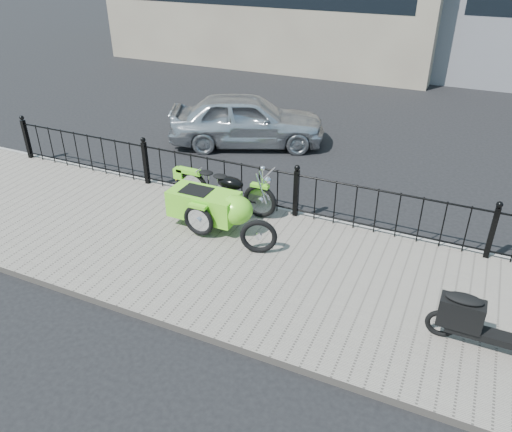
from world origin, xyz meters
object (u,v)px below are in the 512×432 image
at_px(scooter, 481,322).
at_px(sedan_car, 247,120).
at_px(motorcycle_sidecar, 216,202).
at_px(spare_tire, 259,237).

bearing_deg(scooter, sedan_car, 137.12).
relative_size(motorcycle_sidecar, sedan_car, 0.56).
height_order(scooter, spare_tire, scooter).
xyz_separation_m(scooter, sedan_car, (-6.09, 5.65, 0.16)).
relative_size(motorcycle_sidecar, scooter, 1.45).
bearing_deg(scooter, spare_tire, 166.78).
bearing_deg(sedan_car, motorcycle_sidecar, 174.55).
relative_size(motorcycle_sidecar, spare_tire, 3.53).
bearing_deg(scooter, motorcycle_sidecar, 163.57).
xyz_separation_m(motorcycle_sidecar, scooter, (4.70, -1.39, -0.06)).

